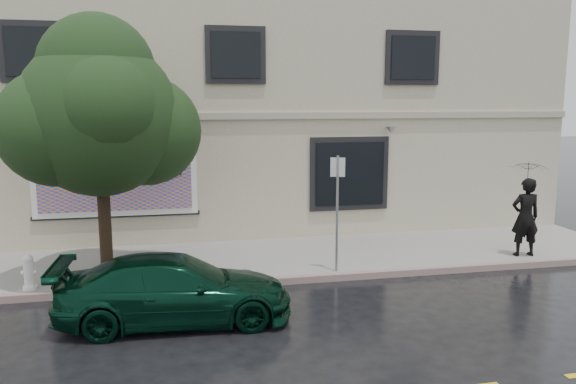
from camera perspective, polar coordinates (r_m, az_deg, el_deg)
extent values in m
plane|color=black|center=(11.11, -2.00, -11.93)|extent=(90.00, 90.00, 0.00)
cube|color=gray|center=(14.13, -4.25, -6.93)|extent=(20.00, 3.50, 0.15)
cube|color=slate|center=(12.48, -3.18, -9.15)|extent=(20.00, 0.18, 0.16)
cube|color=beige|center=(19.29, -6.62, 7.71)|extent=(20.00, 8.00, 7.00)
cube|color=#9E9984|center=(15.27, -5.25, 7.70)|extent=(20.00, 0.12, 0.18)
cube|color=black|center=(16.08, 6.24, 1.86)|extent=(2.30, 0.10, 2.10)
cube|color=black|center=(16.02, 6.31, 1.84)|extent=(2.00, 0.05, 1.80)
cube|color=black|center=(15.50, -24.51, 12.86)|extent=(1.30, 0.05, 1.20)
cube|color=black|center=(15.25, -5.32, 13.71)|extent=(1.30, 0.05, 1.20)
cube|color=black|center=(16.58, 12.61, 13.18)|extent=(1.30, 0.05, 1.20)
cube|color=white|center=(15.34, -17.12, 1.52)|extent=(4.20, 0.06, 2.10)
cube|color=orange|center=(15.30, -17.13, 1.50)|extent=(3.90, 0.04, 1.80)
cube|color=black|center=(15.54, -16.93, -2.31)|extent=(4.30, 0.10, 0.10)
cube|color=black|center=(15.27, -17.30, 5.44)|extent=(4.30, 0.10, 0.10)
cube|color=black|center=(15.25, -17.17, 2.04)|extent=(3.40, 0.02, 0.28)
imported|color=black|center=(10.58, -11.40, -9.66)|extent=(4.30, 2.04, 1.23)
imported|color=black|center=(15.22, 22.96, -2.36)|extent=(0.76, 0.54, 1.98)
imported|color=black|center=(15.02, 23.29, 2.65)|extent=(1.21, 1.21, 0.70)
cylinder|color=#322416|center=(12.77, -18.10, -3.04)|extent=(0.27, 0.27, 2.48)
sphere|color=black|center=(12.50, -18.64, 7.21)|extent=(3.33, 3.33, 3.33)
cylinder|color=silver|center=(12.95, -24.73, -8.79)|extent=(0.28, 0.28, 0.08)
cylinder|color=silver|center=(12.87, -24.82, -7.53)|extent=(0.21, 0.21, 0.52)
sphere|color=silver|center=(12.79, -24.91, -6.25)|extent=(0.21, 0.21, 0.21)
cylinder|color=silver|center=(12.86, -24.83, -7.42)|extent=(0.30, 0.09, 0.09)
cylinder|color=gray|center=(12.70, 5.01, -2.28)|extent=(0.06, 0.06, 2.66)
cube|color=silver|center=(12.52, 5.08, 2.53)|extent=(0.31, 0.14, 0.43)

